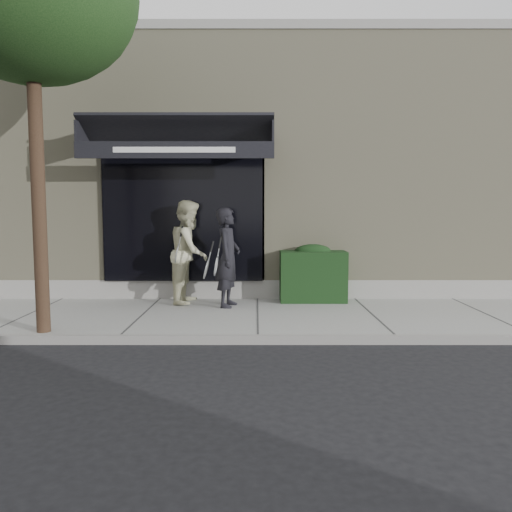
{
  "coord_description": "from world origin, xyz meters",
  "views": [
    {
      "loc": [
        -0.03,
        -8.61,
        1.93
      ],
      "look_at": [
        -0.03,
        0.6,
        1.08
      ],
      "focal_mm": 35.0,
      "sensor_mm": 36.0,
      "label": 1
    }
  ],
  "objects": [
    {
      "name": "sidewalk",
      "position": [
        0.0,
        0.0,
        0.06
      ],
      "size": [
        20.0,
        3.0,
        0.12
      ],
      "primitive_type": "cube",
      "color": "gray",
      "rests_on": "ground"
    },
    {
      "name": "curb",
      "position": [
        0.0,
        -1.55,
        0.07
      ],
      "size": [
        20.0,
        0.1,
        0.14
      ],
      "primitive_type": "cube",
      "color": "gray",
      "rests_on": "ground"
    },
    {
      "name": "hedge",
      "position": [
        1.1,
        1.25,
        0.66
      ],
      "size": [
        1.3,
        0.7,
        1.14
      ],
      "color": "black",
      "rests_on": "sidewalk"
    },
    {
      "name": "ground",
      "position": [
        0.0,
        0.0,
        0.0
      ],
      "size": [
        80.0,
        80.0,
        0.0
      ],
      "primitive_type": "plane",
      "color": "black",
      "rests_on": "ground"
    },
    {
      "name": "building_facade",
      "position": [
        -0.01,
        4.96,
        2.74
      ],
      "size": [
        14.3,
        8.04,
        5.64
      ],
      "color": "tan",
      "rests_on": "ground"
    },
    {
      "name": "pedestrian_back",
      "position": [
        -1.32,
        1.06,
        1.12
      ],
      "size": [
        0.86,
        1.05,
        2.0
      ],
      "color": "beige",
      "rests_on": "sidewalk"
    },
    {
      "name": "pedestrian_front",
      "position": [
        -0.56,
        0.67,
        1.04
      ],
      "size": [
        0.76,
        0.87,
        1.85
      ],
      "color": "black",
      "rests_on": "sidewalk"
    }
  ]
}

